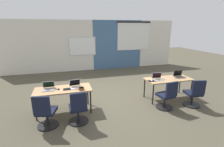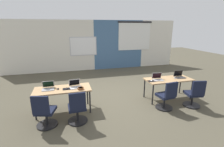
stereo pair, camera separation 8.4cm
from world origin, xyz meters
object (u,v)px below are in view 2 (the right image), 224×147
object	(u,v)px
chair_near_right_end	(194,96)
chair_near_left_inner	(77,110)
mouse_near_left_end	(58,89)
snack_bowl	(81,88)
laptop_near_left_end	(48,88)
mouse_near_right_inner	(151,81)
desk_near_right	(168,80)
laptop_near_right_end	(179,76)
laptop_near_left_inner	(75,86)
mouse_near_left_inner	(67,88)
desk_near_left	(63,91)
chair_near_left_end	(45,114)
mouse_near_right_end	(175,78)
laptop_near_right_inner	(158,78)
chair_near_right_inner	(166,98)

from	to	relation	value
chair_near_right_end	chair_near_left_inner	xyz separation A→B (m)	(-3.56, 0.04, 0.00)
mouse_near_left_end	snack_bowl	size ratio (longest dim) A/B	0.61
laptop_near_left_end	mouse_near_right_inner	bearing A→B (deg)	-2.85
desk_near_right	laptop_near_right_end	size ratio (longest dim) A/B	4.61
chair_near_left_inner	laptop_near_left_end	bearing A→B (deg)	-50.59
chair_near_right_end	laptop_near_left_inner	xyz separation A→B (m)	(-3.55, 0.81, 0.39)
mouse_near_left_inner	chair_near_left_inner	xyz separation A→B (m)	(0.24, -0.69, -0.36)
laptop_near_left_end	mouse_near_left_inner	world-z (taller)	laptop_near_left_end
desk_near_left	chair_near_left_end	world-z (taller)	chair_near_left_end
laptop_near_left_end	laptop_near_right_end	size ratio (longest dim) A/B	0.96
chair_near_left_end	laptop_near_left_inner	bearing A→B (deg)	-121.93
mouse_near_left_end	chair_near_right_end	world-z (taller)	chair_near_right_end
mouse_near_right_end	laptop_near_right_inner	xyz separation A→B (m)	(-0.64, 0.04, 0.03)
mouse_near_right_end	mouse_near_right_inner	xyz separation A→B (m)	(-0.91, -0.04, 0.00)
desk_near_left	snack_bowl	bearing A→B (deg)	-22.33
mouse_near_right_end	chair_near_left_end	bearing A→B (deg)	-170.55
chair_near_left_inner	laptop_near_left_inner	bearing A→B (deg)	-93.86
mouse_near_left_end	desk_near_right	bearing A→B (deg)	0.43
chair_near_left_end	desk_near_right	bearing A→B (deg)	-154.16
snack_bowl	mouse_near_right_end	bearing A→B (deg)	3.03
mouse_near_left_inner	chair_near_left_inner	size ratio (longest dim) A/B	0.12
chair_near_left_end	laptop_near_right_end	size ratio (longest dim) A/B	2.65
desk_near_left	mouse_near_right_inner	world-z (taller)	mouse_near_right_inner
chair_near_right_end	snack_bowl	size ratio (longest dim) A/B	5.18
laptop_near_left_end	laptop_near_left_inner	bearing A→B (deg)	-4.17
mouse_near_left_end	mouse_near_left_inner	size ratio (longest dim) A/B	1.01
mouse_near_right_end	laptop_near_left_inner	size ratio (longest dim) A/B	0.28
laptop_near_left_end	laptop_near_right_inner	distance (m)	3.47
laptop_near_left_inner	chair_near_left_inner	world-z (taller)	laptop_near_left_inner
mouse_near_right_inner	desk_near_left	bearing A→B (deg)	178.53
laptop_near_right_inner	mouse_near_right_end	bearing A→B (deg)	3.99
snack_bowl	desk_near_right	bearing A→B (deg)	3.93
chair_near_right_inner	mouse_near_right_inner	bearing A→B (deg)	-78.53
laptop_near_right_inner	snack_bowl	bearing A→B (deg)	-168.15
mouse_near_right_end	mouse_near_right_inner	bearing A→B (deg)	-177.73
laptop_near_left_end	chair_near_left_inner	bearing A→B (deg)	-48.13
desk_near_left	mouse_near_right_end	world-z (taller)	mouse_near_right_end
chair_near_right_end	chair_near_right_inner	size ratio (longest dim) A/B	1.00
mouse_near_left_end	chair_near_right_end	distance (m)	4.12
mouse_near_left_inner	laptop_near_right_inner	xyz separation A→B (m)	(2.96, 0.06, 0.03)
laptop_near_right_end	mouse_near_left_inner	size ratio (longest dim) A/B	3.22
laptop_near_right_end	laptop_near_left_inner	distance (m)	3.59
mouse_near_left_inner	snack_bowl	bearing A→B (deg)	-20.49
chair_near_left_inner	snack_bowl	distance (m)	0.68
mouse_near_left_inner	chair_near_left_inner	distance (m)	0.82
chair_near_left_end	laptop_near_left_inner	world-z (taller)	laptop_near_left_inner
chair_near_left_end	laptop_near_right_end	world-z (taller)	laptop_near_right_end
chair_near_left_end	chair_near_right_inner	bearing A→B (deg)	-164.00
chair_near_left_end	snack_bowl	world-z (taller)	chair_near_left_end
mouse_near_right_inner	snack_bowl	distance (m)	2.31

